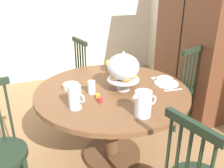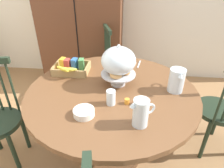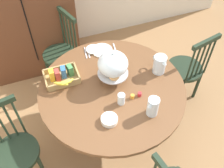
% 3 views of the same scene
% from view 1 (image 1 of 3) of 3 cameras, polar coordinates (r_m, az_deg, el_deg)
% --- Properties ---
extents(ground_plane, '(10.00, 10.00, 0.00)m').
position_cam_1_polar(ground_plane, '(2.45, -1.79, -18.19)').
color(ground_plane, '#997047').
extents(wall_left, '(0.06, 4.32, 2.60)m').
position_cam_1_polar(wall_left, '(4.28, -9.04, 18.77)').
color(wall_left, silver).
rests_on(wall_left, ground_plane).
extents(wooden_armoire, '(1.18, 0.60, 1.96)m').
position_cam_1_polar(wooden_armoire, '(3.24, 19.88, 10.59)').
color(wooden_armoire, brown).
rests_on(wooden_armoire, ground_plane).
extents(dining_table, '(1.35, 1.35, 0.74)m').
position_cam_1_polar(dining_table, '(2.22, -0.00, -5.58)').
color(dining_table, brown).
rests_on(dining_table, ground_plane).
extents(windsor_chair_facing_door, '(0.43, 0.43, 0.97)m').
position_cam_1_polar(windsor_chair_facing_door, '(2.91, 15.06, -1.27)').
color(windsor_chair_facing_door, '#1E2D1E').
rests_on(windsor_chair_facing_door, ground_plane).
extents(windsor_chair_far_side, '(0.41, 0.41, 0.97)m').
position_cam_1_polar(windsor_chair_far_side, '(3.05, -9.44, 0.44)').
color(windsor_chair_far_side, '#1E2D1E').
rests_on(windsor_chair_far_side, ground_plane).
extents(pastry_stand_with_dome, '(0.28, 0.28, 0.34)m').
position_cam_1_polar(pastry_stand_with_dome, '(2.05, 2.67, 3.70)').
color(pastry_stand_with_dome, silver).
rests_on(pastry_stand_with_dome, dining_table).
extents(orange_juice_pitcher, '(0.12, 0.20, 0.19)m').
position_cam_1_polar(orange_juice_pitcher, '(1.71, 7.31, -4.84)').
color(orange_juice_pitcher, silver).
rests_on(orange_juice_pitcher, dining_table).
extents(milk_pitcher, '(0.17, 0.11, 0.18)m').
position_cam_1_polar(milk_pitcher, '(1.81, -8.73, -3.30)').
color(milk_pitcher, silver).
rests_on(milk_pitcher, dining_table).
extents(cereal_basket, '(0.32, 0.30, 0.12)m').
position_cam_1_polar(cereal_basket, '(2.55, 1.95, 4.13)').
color(cereal_basket, tan).
rests_on(cereal_basket, dining_table).
extents(china_plate_large, '(0.22, 0.22, 0.01)m').
position_cam_1_polar(china_plate_large, '(2.29, 12.64, 0.14)').
color(china_plate_large, white).
rests_on(china_plate_large, dining_table).
extents(china_plate_small, '(0.15, 0.15, 0.01)m').
position_cam_1_polar(china_plate_small, '(2.37, 12.32, 1.25)').
color(china_plate_small, white).
rests_on(china_plate_small, china_plate_large).
extents(cereal_bowl, '(0.14, 0.14, 0.04)m').
position_cam_1_polar(cereal_bowl, '(2.17, -9.65, -0.51)').
color(cereal_bowl, white).
rests_on(cereal_bowl, dining_table).
extents(drinking_glass, '(0.06, 0.06, 0.11)m').
position_cam_1_polar(drinking_glass, '(2.04, -4.83, -0.80)').
color(drinking_glass, silver).
rests_on(drinking_glass, dining_table).
extents(jam_jar_strawberry, '(0.04, 0.04, 0.04)m').
position_cam_1_polar(jam_jar_strawberry, '(1.90, -2.71, -3.79)').
color(jam_jar_strawberry, '#B7282D').
rests_on(jam_jar_strawberry, dining_table).
extents(jam_jar_apricot, '(0.04, 0.04, 0.04)m').
position_cam_1_polar(jam_jar_apricot, '(1.96, -3.38, -2.92)').
color(jam_jar_apricot, orange).
rests_on(jam_jar_apricot, dining_table).
extents(table_knife, '(0.04, 0.17, 0.01)m').
position_cam_1_polar(table_knife, '(2.41, 11.25, 1.36)').
color(table_knife, silver).
rests_on(table_knife, dining_table).
extents(dinner_fork, '(0.04, 0.17, 0.01)m').
position_cam_1_polar(dinner_fork, '(2.43, 10.97, 1.62)').
color(dinner_fork, silver).
rests_on(dinner_fork, dining_table).
extents(soup_spoon, '(0.04, 0.17, 0.01)m').
position_cam_1_polar(soup_spoon, '(2.18, 14.16, -1.35)').
color(soup_spoon, silver).
rests_on(soup_spoon, dining_table).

